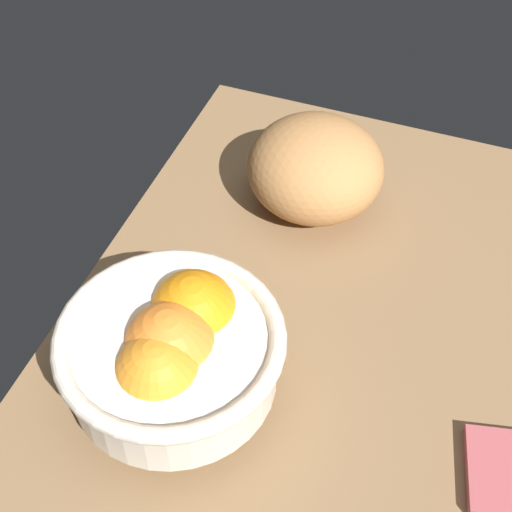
# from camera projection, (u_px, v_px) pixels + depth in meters

# --- Properties ---
(ground_plane) EXTENTS (0.71, 0.64, 0.03)m
(ground_plane) POSITION_uv_depth(u_px,v_px,m) (429.00, 343.00, 0.78)
(ground_plane) COLOR olive
(fruit_bowl) EXTENTS (0.20, 0.20, 0.11)m
(fruit_bowl) POSITION_uv_depth(u_px,v_px,m) (178.00, 353.00, 0.68)
(fruit_bowl) COLOR silver
(fruit_bowl) RESTS_ON ground
(bread_loaf) EXTENTS (0.16, 0.15, 0.11)m
(bread_loaf) POSITION_uv_depth(u_px,v_px,m) (319.00, 169.00, 0.85)
(bread_loaf) COLOR #B67C46
(bread_loaf) RESTS_ON ground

